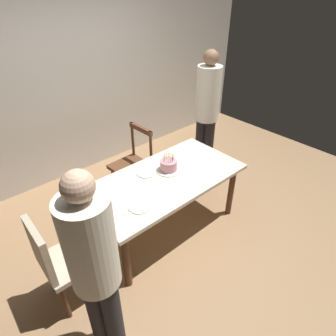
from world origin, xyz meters
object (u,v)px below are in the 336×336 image
at_px(person_celebrant, 95,265).
at_px(person_guest, 207,108).
at_px(chair_upholstered, 59,259).
at_px(dining_table, 165,184).
at_px(plate_far_side, 146,172).
at_px(plate_near_celebrant, 140,206).
at_px(birthday_cake, 169,166).
at_px(chair_spindle_back, 132,165).

relative_size(person_celebrant, person_guest, 0.95).
distance_m(chair_upholstered, person_celebrant, 0.73).
relative_size(dining_table, person_guest, 0.97).
bearing_deg(dining_table, plate_far_side, 113.57).
distance_m(plate_near_celebrant, person_guest, 1.86).
relative_size(dining_table, birthday_cake, 6.15).
bearing_deg(person_celebrant, person_guest, 26.56).
bearing_deg(birthday_cake, chair_upholstered, -173.11).
distance_m(plate_far_side, chair_spindle_back, 0.65).
distance_m(birthday_cake, chair_upholstered, 1.41).
bearing_deg(person_celebrant, plate_far_side, 38.64).
relative_size(birthday_cake, plate_near_celebrant, 1.27).
bearing_deg(plate_near_celebrant, person_celebrant, -145.79).
distance_m(dining_table, birthday_cake, 0.21).
bearing_deg(birthday_cake, dining_table, -148.87).
height_order(plate_far_side, person_guest, person_guest).
height_order(birthday_cake, chair_spindle_back, chair_spindle_back).
bearing_deg(plate_near_celebrant, plate_far_side, 45.53).
xyz_separation_m(birthday_cake, plate_near_celebrant, (-0.60, -0.27, -0.05)).
relative_size(chair_spindle_back, chair_upholstered, 1.00).
xyz_separation_m(plate_near_celebrant, person_celebrant, (-0.71, -0.48, 0.23)).
distance_m(person_celebrant, person_guest, 2.69).
bearing_deg(chair_upholstered, birthday_cake, 6.89).
distance_m(dining_table, plate_far_side, 0.23).
bearing_deg(person_guest, plate_far_side, -166.02).
bearing_deg(person_guest, birthday_cake, -157.83).
bearing_deg(dining_table, chair_upholstered, -175.87).
height_order(birthday_cake, person_celebrant, person_celebrant).
relative_size(dining_table, plate_far_side, 7.82).
distance_m(birthday_cake, plate_near_celebrant, 0.66).
height_order(person_celebrant, person_guest, person_guest).
height_order(plate_near_celebrant, person_celebrant, person_celebrant).
distance_m(plate_near_celebrant, chair_spindle_back, 1.15).
distance_m(plate_near_celebrant, chair_upholstered, 0.81).
relative_size(chair_spindle_back, person_guest, 0.54).
height_order(birthday_cake, chair_upholstered, chair_upholstered).
xyz_separation_m(dining_table, birthday_cake, (0.13, 0.08, 0.14)).
xyz_separation_m(chair_spindle_back, chair_upholstered, (-1.36, -0.85, 0.07)).
distance_m(birthday_cake, person_guest, 1.21).
xyz_separation_m(plate_near_celebrant, person_guest, (1.70, 0.72, 0.29)).
xyz_separation_m(chair_spindle_back, person_guest, (1.11, -0.24, 0.55)).
xyz_separation_m(plate_far_side, person_guest, (1.31, 0.33, 0.29)).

